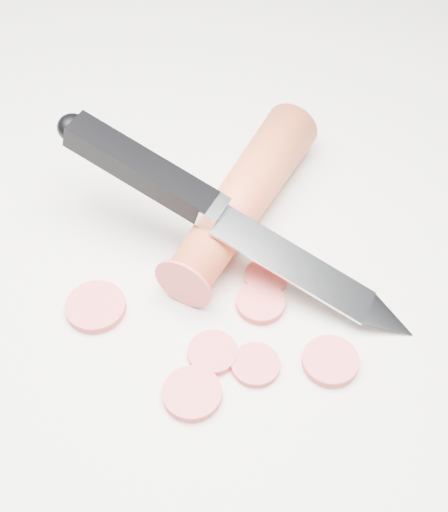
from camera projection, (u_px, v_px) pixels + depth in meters
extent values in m
plane|color=silver|center=(199.00, 260.00, 0.50)|extent=(2.40, 2.40, 0.00)
cylinder|color=#DD4F26|center=(243.00, 197.00, 0.51)|extent=(0.13, 0.17, 0.04)
cylinder|color=#E84F4C|center=(96.00, 307.00, 0.47)|extent=(0.04, 0.04, 0.01)
cylinder|color=#E84F4C|center=(261.00, 303.00, 0.48)|extent=(0.03, 0.03, 0.01)
cylinder|color=#E84F4C|center=(256.00, 365.00, 0.45)|extent=(0.03, 0.03, 0.01)
cylinder|color=#E84F4C|center=(330.00, 361.00, 0.45)|extent=(0.04, 0.04, 0.01)
cylinder|color=#E84F4C|center=(266.00, 277.00, 0.49)|extent=(0.03, 0.03, 0.01)
cylinder|color=#E84F4C|center=(213.00, 353.00, 0.45)|extent=(0.03, 0.03, 0.01)
cylinder|color=#E84F4C|center=(192.00, 394.00, 0.43)|extent=(0.04, 0.04, 0.01)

